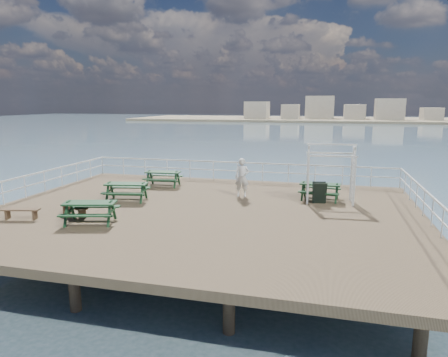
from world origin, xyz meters
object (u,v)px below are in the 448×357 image
flat_bench_far (21,211)px  person (242,178)px  picnic_table_c (320,188)px  picnic_table_a (163,175)px  flat_bench_near (74,209)px  picnic_table_b (126,188)px  trellis_arbor (330,177)px  picnic_table_d (90,208)px

flat_bench_far → person: bearing=25.5°
picnic_table_c → person: bearing=-171.3°
picnic_table_a → flat_bench_near: picnic_table_a is taller
picnic_table_b → trellis_arbor: trellis_arbor is taller
picnic_table_b → person: bearing=12.2°
flat_bench_near → person: bearing=63.4°
flat_bench_near → person: size_ratio=0.78×
flat_bench_near → picnic_table_b: bearing=97.4°
trellis_arbor → person: trellis_arbor is taller
picnic_table_d → flat_bench_near: size_ratio=1.53×
trellis_arbor → person: 4.11m
flat_bench_near → trellis_arbor: trellis_arbor is taller
picnic_table_c → picnic_table_b: bearing=-159.7°
picnic_table_b → flat_bench_far: size_ratio=1.46×
picnic_table_b → flat_bench_near: bearing=-115.8°
flat_bench_near → person: 7.72m
picnic_table_a → picnic_table_c: 8.42m
flat_bench_near → picnic_table_d: bearing=-6.8°
flat_bench_near → trellis_arbor: size_ratio=0.54×
picnic_table_b → flat_bench_near: 3.02m
picnic_table_a → picnic_table_b: 3.51m
picnic_table_c → trellis_arbor: bearing=-36.2°
picnic_table_b → flat_bench_near: (-0.78, -2.91, -0.29)m
picnic_table_a → trellis_arbor: size_ratio=0.74×
trellis_arbor → flat_bench_far: bearing=-157.7°
picnic_table_d → flat_bench_near: 1.35m
picnic_table_b → picnic_table_a: bearing=73.5°
picnic_table_b → picnic_table_d: size_ratio=0.97×
picnic_table_b → picnic_table_c: 9.02m
picnic_table_a → flat_bench_near: size_ratio=1.36×
picnic_table_c → flat_bench_far: size_ratio=1.31×
person → picnic_table_b: bearing=-164.0°
picnic_table_d → person: person is taller
picnic_table_d → flat_bench_far: picnic_table_d is taller
picnic_table_c → picnic_table_d: bearing=-139.6°
picnic_table_c → trellis_arbor: size_ratio=0.73×
picnic_table_d → trellis_arbor: bearing=17.7°
picnic_table_d → person: 7.36m
flat_bench_near → picnic_table_a: bearing=102.4°
flat_bench_far → person: size_ratio=0.80×
picnic_table_b → person: person is taller
flat_bench_near → trellis_arbor: 11.09m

